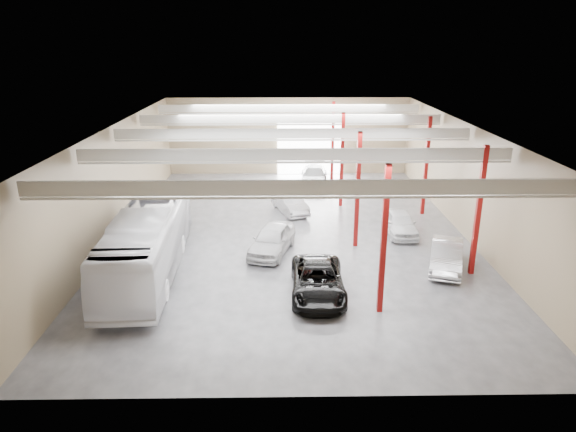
{
  "coord_description": "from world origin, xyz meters",
  "views": [
    {
      "loc": [
        -0.79,
        -31.04,
        11.96
      ],
      "look_at": [
        -0.33,
        -2.76,
        2.2
      ],
      "focal_mm": 32.0,
      "sensor_mm": 36.0,
      "label": 1
    }
  ],
  "objects_px": {
    "black_sedan": "(318,281)",
    "car_row_a": "(272,240)",
    "car_row_c": "(314,176)",
    "car_right_far": "(400,223)",
    "car_row_b": "(290,203)",
    "coach_bus": "(148,241)",
    "car_right_near": "(446,256)"
  },
  "relations": [
    {
      "from": "car_right_near",
      "to": "car_right_far",
      "type": "distance_m",
      "value": 5.56
    },
    {
      "from": "black_sedan",
      "to": "car_right_near",
      "type": "bearing_deg",
      "value": 23.37
    },
    {
      "from": "car_right_near",
      "to": "car_row_a",
      "type": "bearing_deg",
      "value": -175.78
    },
    {
      "from": "coach_bus",
      "to": "car_right_far",
      "type": "bearing_deg",
      "value": 17.94
    },
    {
      "from": "black_sedan",
      "to": "car_right_near",
      "type": "distance_m",
      "value": 7.85
    },
    {
      "from": "car_right_far",
      "to": "car_right_near",
      "type": "bearing_deg",
      "value": -76.58
    },
    {
      "from": "black_sedan",
      "to": "car_row_a",
      "type": "height_order",
      "value": "car_row_a"
    },
    {
      "from": "black_sedan",
      "to": "car_row_b",
      "type": "xyz_separation_m",
      "value": [
        -1.11,
        12.87,
        -0.05
      ]
    },
    {
      "from": "coach_bus",
      "to": "car_right_near",
      "type": "height_order",
      "value": "coach_bus"
    },
    {
      "from": "coach_bus",
      "to": "car_right_near",
      "type": "bearing_deg",
      "value": -2.05
    },
    {
      "from": "black_sedan",
      "to": "coach_bus",
      "type": "bearing_deg",
      "value": 163.28
    },
    {
      "from": "car_row_b",
      "to": "car_right_near",
      "type": "height_order",
      "value": "car_right_near"
    },
    {
      "from": "coach_bus",
      "to": "car_row_b",
      "type": "bearing_deg",
      "value": 49.67
    },
    {
      "from": "black_sedan",
      "to": "car_right_near",
      "type": "relative_size",
      "value": 1.19
    },
    {
      "from": "black_sedan",
      "to": "car_row_c",
      "type": "height_order",
      "value": "car_row_c"
    },
    {
      "from": "car_right_near",
      "to": "coach_bus",
      "type": "bearing_deg",
      "value": -161.27
    },
    {
      "from": "car_right_near",
      "to": "car_right_far",
      "type": "xyz_separation_m",
      "value": [
        -1.36,
        5.39,
        -0.02
      ]
    },
    {
      "from": "car_right_far",
      "to": "car_row_c",
      "type": "bearing_deg",
      "value": 110.98
    },
    {
      "from": "coach_bus",
      "to": "car_row_b",
      "type": "height_order",
      "value": "coach_bus"
    },
    {
      "from": "car_row_b",
      "to": "car_row_c",
      "type": "height_order",
      "value": "car_row_c"
    },
    {
      "from": "car_row_c",
      "to": "car_right_far",
      "type": "bearing_deg",
      "value": -64.03
    },
    {
      "from": "coach_bus",
      "to": "car_right_near",
      "type": "distance_m",
      "value": 16.18
    },
    {
      "from": "car_right_near",
      "to": "black_sedan",
      "type": "bearing_deg",
      "value": -139.42
    },
    {
      "from": "car_row_a",
      "to": "car_row_c",
      "type": "height_order",
      "value": "car_row_a"
    },
    {
      "from": "black_sedan",
      "to": "car_right_far",
      "type": "relative_size",
      "value": 1.26
    },
    {
      "from": "car_row_a",
      "to": "car_row_c",
      "type": "bearing_deg",
      "value": 93.07
    },
    {
      "from": "coach_bus",
      "to": "car_row_b",
      "type": "distance_m",
      "value": 12.73
    },
    {
      "from": "car_row_a",
      "to": "car_right_near",
      "type": "xyz_separation_m",
      "value": [
        9.57,
        -2.39,
        -0.06
      ]
    },
    {
      "from": "car_row_a",
      "to": "car_right_far",
      "type": "height_order",
      "value": "car_row_a"
    },
    {
      "from": "black_sedan",
      "to": "car_row_a",
      "type": "relative_size",
      "value": 1.15
    },
    {
      "from": "car_row_a",
      "to": "car_row_b",
      "type": "bearing_deg",
      "value": 96.93
    },
    {
      "from": "car_row_c",
      "to": "car_right_near",
      "type": "relative_size",
      "value": 1.18
    }
  ]
}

